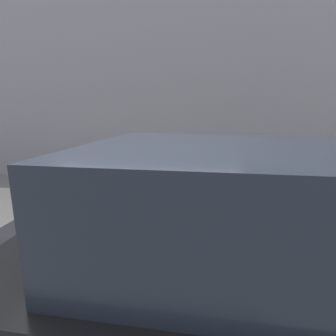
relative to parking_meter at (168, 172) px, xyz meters
name	(u,v)px	position (x,y,z in m)	size (l,w,h in m)	color
ground_plane	(124,311)	(-0.33, -0.97, -1.31)	(60.00, 60.00, 0.00)	slate
sidewalk	(160,222)	(-0.33, 1.23, -1.26)	(24.00, 2.80, 0.10)	#ADAAA3
building_facade	(180,77)	(-0.33, 4.39, 1.69)	(24.00, 0.30, 6.01)	gray
parking_meter	(168,172)	(0.00, 0.00, 0.00)	(0.22, 0.13, 1.62)	gray
parked_car_beside_meter	(292,270)	(1.16, -1.38, -0.41)	(4.97, 2.05, 1.85)	black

